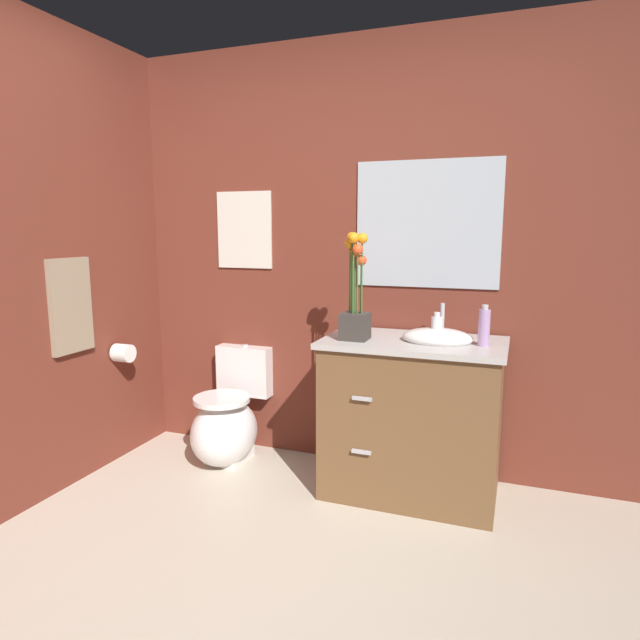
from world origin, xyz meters
The scene contains 10 objects.
wall_back centered at (0.20, 1.74, 1.25)m, with size 4.45×0.05×2.50m, color maroon.
toilet centered at (-0.76, 1.44, 0.24)m, with size 0.38×0.59×0.69m.
vanity_cabinet centered at (0.38, 1.41, 0.44)m, with size 0.94×0.56×1.03m.
flower_vase centered at (0.08, 1.32, 1.06)m, with size 0.14×0.14×0.56m.
soap_bottle centered at (0.49, 1.41, 0.92)m, with size 0.06×0.06×0.15m.
lotion_bottle centered at (0.73, 1.38, 0.95)m, with size 0.06×0.06×0.21m.
wall_poster centered at (-0.76, 1.70, 1.42)m, with size 0.37×0.01×0.47m, color silver.
wall_mirror centered at (0.38, 1.70, 1.45)m, with size 0.80×0.01×0.70m, color #B2BCC6.
hanging_towel centered at (-1.42, 0.91, 1.01)m, with size 0.03×0.28×0.52m, color gray.
toilet_paper_roll centered at (-1.36, 1.24, 0.68)m, with size 0.11×0.11×0.11m, color white.
Camera 1 is at (0.89, -1.38, 1.43)m, focal length 30.66 mm.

